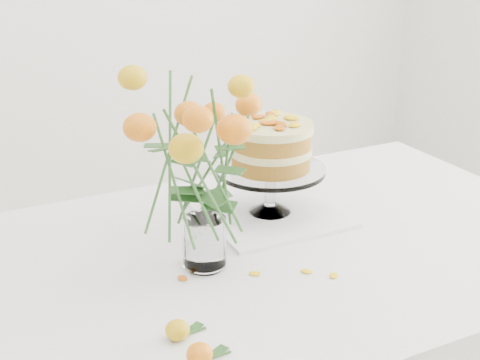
% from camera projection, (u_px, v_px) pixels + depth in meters
% --- Properties ---
extents(table, '(1.43, 0.93, 0.76)m').
position_uv_depth(table, '(280.00, 275.00, 1.53)').
color(table, tan).
rests_on(table, ground).
extents(napkin, '(0.33, 0.33, 0.01)m').
position_uv_depth(napkin, '(270.00, 213.00, 1.64)').
color(napkin, white).
rests_on(napkin, table).
extents(cake_stand, '(0.26, 0.26, 0.24)m').
position_uv_depth(cake_stand, '(271.00, 151.00, 1.58)').
color(cake_stand, silver).
rests_on(cake_stand, napkin).
extents(rose_vase, '(0.39, 0.39, 0.45)m').
position_uv_depth(rose_vase, '(202.00, 147.00, 1.30)').
color(rose_vase, silver).
rests_on(rose_vase, table).
extents(loose_rose_near, '(0.08, 0.04, 0.04)m').
position_uv_depth(loose_rose_near, '(178.00, 330.00, 1.15)').
color(loose_rose_near, gold).
rests_on(loose_rose_near, table).
extents(loose_rose_far, '(0.08, 0.04, 0.04)m').
position_uv_depth(loose_rose_far, '(200.00, 354.00, 1.09)').
color(loose_rose_far, '#D3540A').
rests_on(loose_rose_far, table).
extents(stray_petal_a, '(0.03, 0.02, 0.00)m').
position_uv_depth(stray_petal_a, '(255.00, 274.00, 1.37)').
color(stray_petal_a, yellow).
rests_on(stray_petal_a, table).
extents(stray_petal_b, '(0.03, 0.02, 0.00)m').
position_uv_depth(stray_petal_b, '(307.00, 271.00, 1.38)').
color(stray_petal_b, yellow).
rests_on(stray_petal_b, table).
extents(stray_petal_c, '(0.03, 0.02, 0.00)m').
position_uv_depth(stray_petal_c, '(334.00, 276.00, 1.36)').
color(stray_petal_c, yellow).
rests_on(stray_petal_c, table).
extents(stray_petal_d, '(0.03, 0.02, 0.00)m').
position_uv_depth(stray_petal_d, '(182.00, 278.00, 1.35)').
color(stray_petal_d, yellow).
rests_on(stray_petal_d, table).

